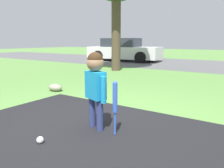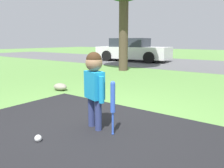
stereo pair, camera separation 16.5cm
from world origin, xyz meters
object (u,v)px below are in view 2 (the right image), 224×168
(baseball_bat, at_px, (113,100))
(parked_car, at_px, (132,50))
(sports_ball, at_px, (38,138))
(child, at_px, (94,80))

(baseball_bat, height_order, parked_car, parked_car)
(baseball_bat, xyz_separation_m, sports_ball, (-0.61, -0.70, -0.42))
(child, relative_size, parked_car, 0.24)
(baseball_bat, relative_size, sports_ball, 8.37)
(baseball_bat, xyz_separation_m, parked_car, (-5.32, 9.22, 0.17))
(child, xyz_separation_m, sports_ball, (-0.28, -0.73, -0.64))
(child, relative_size, sports_ball, 12.45)
(parked_car, bearing_deg, baseball_bat, -65.65)
(child, height_order, baseball_bat, child)
(baseball_bat, bearing_deg, child, 174.96)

